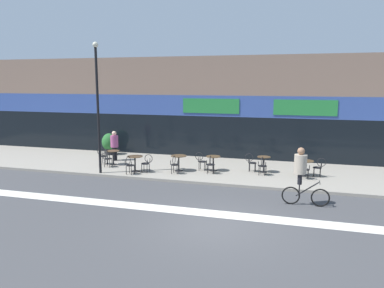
# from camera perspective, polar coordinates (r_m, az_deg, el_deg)

# --- Properties ---
(ground_plane) EXTENTS (120.00, 120.00, 0.00)m
(ground_plane) POSITION_cam_1_polar(r_m,az_deg,el_deg) (12.13, 3.89, -12.34)
(ground_plane) COLOR #424244
(sidewalk_slab) EXTENTS (40.00, 5.50, 0.12)m
(sidewalk_slab) POSITION_cam_1_polar(r_m,az_deg,el_deg) (18.94, 8.57, -4.18)
(sidewalk_slab) COLOR gray
(sidewalk_slab) RESTS_ON ground
(storefront_facade) EXTENTS (40.00, 4.06, 5.95)m
(storefront_facade) POSITION_cam_1_polar(r_m,az_deg,el_deg) (23.15, 10.31, 5.51)
(storefront_facade) COLOR #7F6656
(storefront_facade) RESTS_ON ground
(bike_lane_stripe) EXTENTS (36.00, 0.70, 0.01)m
(bike_lane_stripe) POSITION_cam_1_polar(r_m,az_deg,el_deg) (13.08, 4.88, -10.67)
(bike_lane_stripe) COLOR silver
(bike_lane_stripe) RESTS_ON ground
(bistro_table_0) EXTENTS (0.67, 0.67, 0.76)m
(bistro_table_0) POSITION_cam_1_polar(r_m,az_deg,el_deg) (20.33, -11.93, -1.61)
(bistro_table_0) COLOR black
(bistro_table_0) RESTS_ON sidewalk_slab
(bistro_table_1) EXTENTS (0.77, 0.77, 0.77)m
(bistro_table_1) POSITION_cam_1_polar(r_m,az_deg,el_deg) (18.59, -8.68, -2.50)
(bistro_table_1) COLOR black
(bistro_table_1) RESTS_ON sidewalk_slab
(bistro_table_2) EXTENTS (0.78, 0.78, 0.78)m
(bistro_table_2) POSITION_cam_1_polar(r_m,az_deg,el_deg) (18.51, -2.04, -2.43)
(bistro_table_2) COLOR black
(bistro_table_2) RESTS_ON sidewalk_slab
(bistro_table_3) EXTENTS (0.71, 0.71, 0.74)m
(bistro_table_3) POSITION_cam_1_polar(r_m,az_deg,el_deg) (18.56, 3.25, -2.51)
(bistro_table_3) COLOR black
(bistro_table_3) RESTS_ON sidewalk_slab
(bistro_table_4) EXTENTS (0.64, 0.64, 0.78)m
(bistro_table_4) POSITION_cam_1_polar(r_m,az_deg,el_deg) (18.57, 10.89, -2.60)
(bistro_table_4) COLOR black
(bistro_table_4) RESTS_ON sidewalk_slab
(bistro_table_5) EXTENTS (0.78, 0.78, 0.73)m
(bistro_table_5) POSITION_cam_1_polar(r_m,az_deg,el_deg) (18.32, 16.85, -3.06)
(bistro_table_5) COLOR black
(bistro_table_5) RESTS_ON sidewalk_slab
(cafe_chair_0_near) EXTENTS (0.40, 0.58, 0.90)m
(cafe_chair_0_near) POSITION_cam_1_polar(r_m,az_deg,el_deg) (19.80, -12.77, -2.01)
(cafe_chair_0_near) COLOR black
(cafe_chair_0_near) RESTS_ON sidewalk_slab
(cafe_chair_0_side) EXTENTS (0.59, 0.44, 0.90)m
(cafe_chair_0_side) POSITION_cam_1_polar(r_m,az_deg,el_deg) (20.63, -13.47, -1.58)
(cafe_chair_0_side) COLOR black
(cafe_chair_0_side) RESTS_ON sidewalk_slab
(cafe_chair_1_near) EXTENTS (0.44, 0.59, 0.90)m
(cafe_chair_1_near) POSITION_cam_1_polar(r_m,az_deg,el_deg) (18.05, -9.53, -3.01)
(cafe_chair_1_near) COLOR black
(cafe_chair_1_near) RESTS_ON sidewalk_slab
(cafe_chair_1_side) EXTENTS (0.58, 0.40, 0.90)m
(cafe_chair_1_side) POSITION_cam_1_polar(r_m,az_deg,el_deg) (18.35, -6.90, -2.74)
(cafe_chair_1_side) COLOR black
(cafe_chair_1_side) RESTS_ON sidewalk_slab
(cafe_chair_2_near) EXTENTS (0.40, 0.57, 0.90)m
(cafe_chair_2_near) POSITION_cam_1_polar(r_m,az_deg,el_deg) (17.94, -2.66, -2.96)
(cafe_chair_2_near) COLOR black
(cafe_chair_2_near) RESTS_ON sidewalk_slab
(cafe_chair_3_near) EXTENTS (0.43, 0.59, 0.90)m
(cafe_chair_3_near) POSITION_cam_1_polar(r_m,az_deg,el_deg) (17.97, 2.83, -2.95)
(cafe_chair_3_near) COLOR black
(cafe_chair_3_near) RESTS_ON sidewalk_slab
(cafe_chair_3_side) EXTENTS (0.57, 0.40, 0.90)m
(cafe_chair_3_side) POSITION_cam_1_polar(r_m,az_deg,el_deg) (18.71, 1.38, -2.44)
(cafe_chair_3_side) COLOR black
(cafe_chair_3_side) RESTS_ON sidewalk_slab
(cafe_chair_4_near) EXTENTS (0.44, 0.59, 0.90)m
(cafe_chair_4_near) POSITION_cam_1_polar(r_m,az_deg,el_deg) (17.97, 10.67, -3.10)
(cafe_chair_4_near) COLOR black
(cafe_chair_4_near) RESTS_ON sidewalk_slab
(cafe_chair_4_side) EXTENTS (0.58, 0.40, 0.90)m
(cafe_chair_4_side) POSITION_cam_1_polar(r_m,az_deg,el_deg) (18.64, 8.97, -2.60)
(cafe_chair_4_side) COLOR black
(cafe_chair_4_side) RESTS_ON sidewalk_slab
(cafe_chair_5_near) EXTENTS (0.42, 0.58, 0.90)m
(cafe_chair_5_near) POSITION_cam_1_polar(r_m,az_deg,el_deg) (17.71, 16.88, -3.54)
(cafe_chair_5_near) COLOR black
(cafe_chair_5_near) RESTS_ON sidewalk_slab
(cafe_chair_5_side) EXTENTS (0.58, 0.40, 0.90)m
(cafe_chair_5_side) POSITION_cam_1_polar(r_m,az_deg,el_deg) (18.34, 18.80, -3.19)
(cafe_chair_5_side) COLOR black
(cafe_chair_5_side) RESTS_ON sidewalk_slab
(planter_pot) EXTENTS (0.87, 0.87, 1.29)m
(planter_pot) POSITION_cam_1_polar(r_m,az_deg,el_deg) (23.24, -12.51, 0.13)
(planter_pot) COLOR #232326
(planter_pot) RESTS_ON sidewalk_slab
(lamp_post) EXTENTS (0.26, 0.26, 6.19)m
(lamp_post) POSITION_cam_1_polar(r_m,az_deg,el_deg) (18.28, -14.19, 6.47)
(lamp_post) COLOR black
(lamp_post) RESTS_ON sidewalk_slab
(cyclist_0) EXTENTS (1.71, 0.48, 2.16)m
(cyclist_0) POSITION_cam_1_polar(r_m,az_deg,el_deg) (14.22, 16.36, -4.03)
(cyclist_0) COLOR black
(cyclist_0) RESTS_ON ground
(pedestrian_near_end) EXTENTS (0.52, 0.52, 1.66)m
(pedestrian_near_end) POSITION_cam_1_polar(r_m,az_deg,el_deg) (21.35, -11.74, 0.14)
(pedestrian_near_end) COLOR black
(pedestrian_near_end) RESTS_ON sidewalk_slab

